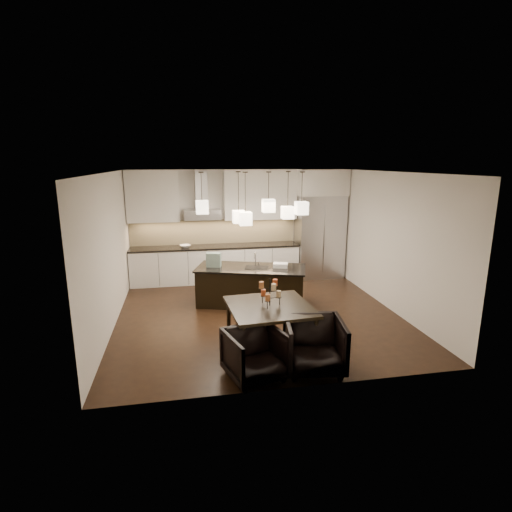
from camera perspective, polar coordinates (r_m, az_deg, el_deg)
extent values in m
cube|color=black|center=(8.15, 0.26, -8.29)|extent=(5.50, 5.50, 0.02)
cube|color=white|center=(7.57, 0.28, 11.96)|extent=(5.50, 5.50, 0.02)
cube|color=silver|center=(10.42, -2.60, 4.55)|extent=(5.50, 0.02, 2.80)
cube|color=silver|center=(5.14, 6.09, -4.82)|extent=(5.50, 0.02, 2.80)
cube|color=silver|center=(7.72, -20.28, 0.59)|extent=(0.02, 5.50, 2.80)
cube|color=silver|center=(8.68, 18.48, 2.08)|extent=(0.02, 5.50, 2.80)
cube|color=#B7B7BA|center=(10.60, 9.04, 2.78)|extent=(1.20, 0.72, 2.15)
cube|color=silver|center=(10.44, 9.32, 10.35)|extent=(1.26, 0.72, 0.65)
cube|color=silver|center=(10.22, -5.75, -1.17)|extent=(4.21, 0.62, 0.88)
cube|color=black|center=(10.12, -5.81, 1.35)|extent=(4.21, 0.66, 0.04)
cube|color=beige|center=(10.35, -6.00, 3.51)|extent=(4.21, 0.02, 0.63)
cube|color=silver|center=(10.06, -14.56, 8.27)|extent=(1.25, 0.35, 1.25)
cube|color=silver|center=(10.23, 0.61, 8.78)|extent=(1.85, 0.35, 1.25)
cube|color=#B7B7BA|center=(10.01, -7.67, 5.94)|extent=(0.90, 0.52, 0.24)
cube|color=#B7B7BA|center=(10.06, -7.81, 9.40)|extent=(0.30, 0.28, 0.96)
imported|color=silver|center=(10.03, -10.08, 1.40)|extent=(0.33, 0.33, 0.06)
cube|color=black|center=(8.55, -0.72, -4.37)|extent=(2.38, 1.51, 0.78)
cube|color=black|center=(8.44, -0.73, -1.74)|extent=(2.47, 1.60, 0.04)
cube|color=#184635|center=(8.49, -6.06, -0.55)|extent=(0.34, 0.24, 0.30)
cube|color=silver|center=(8.44, 3.52, -1.32)|extent=(0.35, 0.29, 0.09)
cylinder|color=#D1B081|center=(6.36, 3.24, -5.42)|extent=(0.08, 0.08, 0.10)
cylinder|color=#BF4920|center=(6.41, 1.06, -5.24)|extent=(0.08, 0.08, 0.10)
cylinder|color=#AB6033|center=(6.19, 1.68, -5.95)|extent=(0.08, 0.08, 0.10)
cylinder|color=#BF4920|center=(6.38, 2.74, -3.79)|extent=(0.08, 0.08, 0.10)
cylinder|color=#AB6033|center=(6.25, 0.78, -4.15)|extent=(0.08, 0.08, 0.10)
cylinder|color=#D1B081|center=(6.15, 2.55, -4.46)|extent=(0.08, 0.08, 0.10)
imported|color=black|center=(5.76, -0.11, -13.93)|extent=(0.95, 0.97, 0.71)
imported|color=black|center=(6.01, 8.33, -12.50)|extent=(0.96, 0.98, 0.78)
cube|color=beige|center=(8.05, -7.71, 6.93)|extent=(0.24, 0.24, 0.26)
cube|color=beige|center=(8.42, -2.50, 5.62)|extent=(0.24, 0.24, 0.26)
cube|color=beige|center=(8.17, 1.80, 7.20)|extent=(0.24, 0.24, 0.26)
cube|color=beige|center=(8.55, 4.53, 6.21)|extent=(0.24, 0.24, 0.26)
cube|color=beige|center=(8.24, 6.51, 6.81)|extent=(0.24, 0.24, 0.26)
cube|color=beige|center=(7.97, -1.53, 5.36)|extent=(0.24, 0.24, 0.26)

